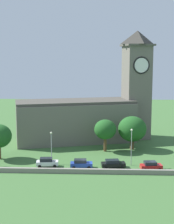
% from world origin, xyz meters
% --- Properties ---
extents(ground_plane, '(200.00, 200.00, 0.00)m').
position_xyz_m(ground_plane, '(0.00, 15.00, 0.00)').
color(ground_plane, '#3D6633').
extents(church, '(37.17, 18.92, 28.99)m').
position_xyz_m(church, '(-0.23, 24.74, 7.75)').
color(church, '#666056').
rests_on(church, ground).
extents(quay_barrier, '(53.63, 0.70, 0.93)m').
position_xyz_m(quay_barrier, '(0.00, -2.29, 0.47)').
color(quay_barrier, gray).
rests_on(quay_barrier, ground).
extents(car_white, '(4.56, 2.47, 1.87)m').
position_xyz_m(car_white, '(-8.35, 1.45, 0.94)').
color(car_white, silver).
rests_on(car_white, ground).
extents(car_blue, '(4.50, 2.31, 1.78)m').
position_xyz_m(car_blue, '(-1.39, 0.99, 0.90)').
color(car_blue, '#233D9E').
rests_on(car_blue, ground).
extents(car_black, '(4.99, 2.66, 1.68)m').
position_xyz_m(car_black, '(5.01, 1.39, 0.85)').
color(car_black, black).
rests_on(car_black, ground).
extents(car_red, '(4.38, 2.56, 1.79)m').
position_xyz_m(car_red, '(12.42, 0.19, 0.90)').
color(car_red, red).
rests_on(car_red, ground).
extents(streetlamp_west_mid, '(0.44, 0.44, 6.76)m').
position_xyz_m(streetlamp_west_mid, '(-7.74, 3.67, 4.54)').
color(streetlamp_west_mid, '#9EA0A5').
rests_on(streetlamp_west_mid, ground).
extents(streetlamp_central, '(0.44, 0.44, 7.65)m').
position_xyz_m(streetlamp_central, '(8.78, 3.16, 5.05)').
color(streetlamp_central, '#9EA0A5').
rests_on(streetlamp_central, ground).
extents(tree_riverside_west, '(5.19, 5.19, 7.62)m').
position_xyz_m(tree_riverside_west, '(3.53, 13.62, 5.23)').
color(tree_riverside_west, brown).
rests_on(tree_riverside_west, ground).
extents(tree_by_tower, '(6.77, 6.77, 8.11)m').
position_xyz_m(tree_by_tower, '(10.01, 15.59, 5.03)').
color(tree_by_tower, brown).
rests_on(tree_by_tower, ground).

